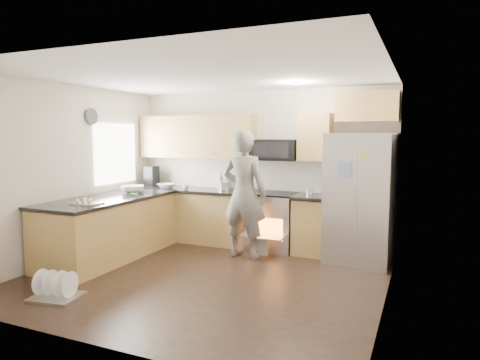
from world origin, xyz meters
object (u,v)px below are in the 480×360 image
at_px(person, 244,194).
at_px(dish_rack, 56,291).
at_px(stove_range, 272,208).
at_px(refrigerator, 361,199).

bearing_deg(person, dish_rack, 65.83).
bearing_deg(dish_rack, person, 61.38).
relative_size(stove_range, dish_rack, 3.03).
xyz_separation_m(refrigerator, person, (-1.66, -0.39, 0.03)).
relative_size(refrigerator, dish_rack, 3.20).
bearing_deg(refrigerator, stove_range, 177.95).
relative_size(stove_range, person, 0.92).
distance_m(refrigerator, person, 1.71).
distance_m(refrigerator, dish_rack, 4.18).
relative_size(stove_range, refrigerator, 0.95).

